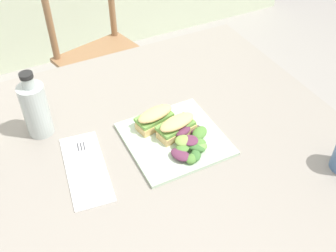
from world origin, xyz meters
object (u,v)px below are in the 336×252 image
object	(u,v)px
sandwich_half_front	(177,126)
fork_on_napkin	(85,163)
dining_table	(146,184)
sandwich_half_back	(155,118)
chair_wooden_far	(103,57)
plate_lunch	(175,139)
bottle_cold_brew	(36,112)

from	to	relation	value
sandwich_half_front	fork_on_napkin	size ratio (longest dim) A/B	0.63
dining_table	sandwich_half_back	bearing A→B (deg)	49.67
dining_table	chair_wooden_far	xyz separation A→B (m)	(0.19, 0.95, -0.17)
chair_wooden_far	sandwich_half_front	world-z (taller)	chair_wooden_far
sandwich_half_front	plate_lunch	bearing A→B (deg)	-138.36
plate_lunch	sandwich_half_front	distance (m)	0.04
plate_lunch	sandwich_half_front	size ratio (longest dim) A/B	2.19
dining_table	sandwich_half_front	xyz separation A→B (m)	(0.11, 0.03, 0.16)
chair_wooden_far	sandwich_half_front	size ratio (longest dim) A/B	7.41
sandwich_half_back	plate_lunch	bearing A→B (deg)	-69.48
sandwich_half_front	bottle_cold_brew	world-z (taller)	bottle_cold_brew
sandwich_half_front	bottle_cold_brew	size ratio (longest dim) A/B	0.59
fork_on_napkin	bottle_cold_brew	world-z (taller)	bottle_cold_brew
dining_table	chair_wooden_far	bearing A→B (deg)	78.59
chair_wooden_far	fork_on_napkin	size ratio (longest dim) A/B	4.69
sandwich_half_front	bottle_cold_brew	bearing A→B (deg)	150.13
sandwich_half_back	chair_wooden_far	bearing A→B (deg)	82.14
plate_lunch	bottle_cold_brew	size ratio (longest dim) A/B	1.30
chair_wooden_far	fork_on_napkin	world-z (taller)	chair_wooden_far
dining_table	plate_lunch	bearing A→B (deg)	9.51
sandwich_half_front	fork_on_napkin	xyz separation A→B (m)	(-0.26, 0.02, -0.03)
dining_table	fork_on_napkin	bearing A→B (deg)	164.37
plate_lunch	bottle_cold_brew	world-z (taller)	bottle_cold_brew
sandwich_half_back	fork_on_napkin	xyz separation A→B (m)	(-0.22, -0.04, -0.03)
fork_on_napkin	sandwich_half_front	bearing A→B (deg)	-3.35
fork_on_napkin	bottle_cold_brew	bearing A→B (deg)	111.67
plate_lunch	sandwich_half_back	size ratio (longest dim) A/B	2.19
chair_wooden_far	bottle_cold_brew	bearing A→B (deg)	-119.29
sandwich_half_back	bottle_cold_brew	world-z (taller)	bottle_cold_brew
bottle_cold_brew	plate_lunch	bearing A→B (deg)	-32.14
sandwich_half_back	sandwich_half_front	bearing A→B (deg)	-57.31
fork_on_napkin	sandwich_half_back	bearing A→B (deg)	10.95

